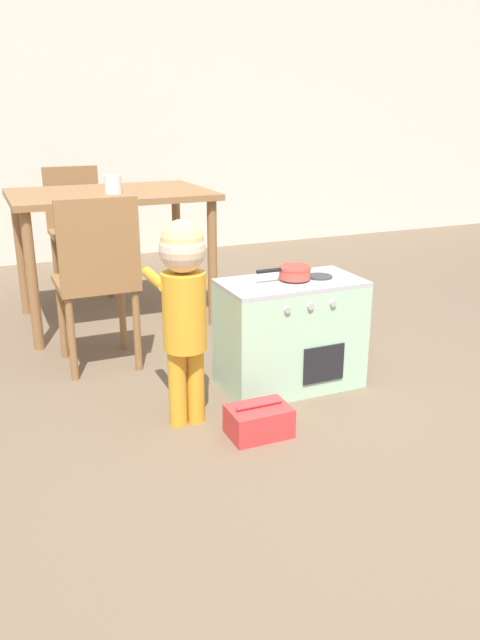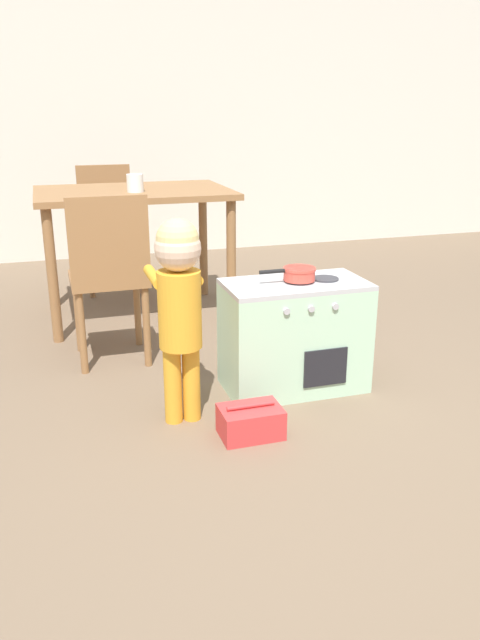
{
  "view_description": "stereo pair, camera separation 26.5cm",
  "coord_description": "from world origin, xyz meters",
  "px_view_note": "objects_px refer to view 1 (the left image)",
  "views": [
    {
      "loc": [
        -1.2,
        -1.57,
        1.24
      ],
      "look_at": [
        -0.2,
        0.74,
        0.38
      ],
      "focal_mm": 35.0,
      "sensor_mm": 36.0,
      "label": 1
    },
    {
      "loc": [
        -0.95,
        -1.67,
        1.24
      ],
      "look_at": [
        -0.2,
        0.74,
        0.38
      ],
      "focal_mm": 35.0,
      "sensor_mm": 36.0,
      "label": 2
    }
  ],
  "objects_px": {
    "toy_pot": "(294,271)",
    "child_figure": "(183,294)",
    "play_kitchen": "(290,334)",
    "dining_chair_near": "(97,278)",
    "toy_basket": "(259,421)",
    "cup_on_table": "(113,185)",
    "dining_table": "(111,210)",
    "dining_chair_far": "(77,226)"
  },
  "relations": [
    {
      "from": "toy_basket",
      "to": "dining_chair_near",
      "type": "relative_size",
      "value": 0.28
    },
    {
      "from": "play_kitchen",
      "to": "dining_chair_near",
      "type": "height_order",
      "value": "dining_chair_near"
    },
    {
      "from": "toy_pot",
      "to": "toy_basket",
      "type": "xyz_separation_m",
      "value": [
        -0.35,
        -0.38,
        -0.49
      ]
    },
    {
      "from": "cup_on_table",
      "to": "dining_chair_far",
      "type": "bearing_deg",
      "value": 96.37
    },
    {
      "from": "cup_on_table",
      "to": "dining_chair_near",
      "type": "bearing_deg",
      "value": -110.78
    },
    {
      "from": "toy_pot",
      "to": "child_figure",
      "type": "xyz_separation_m",
      "value": [
        -0.57,
        -0.16,
        0.01
      ]
    },
    {
      "from": "toy_pot",
      "to": "cup_on_table",
      "type": "xyz_separation_m",
      "value": [
        -0.54,
        1.17,
        0.28
      ]
    },
    {
      "from": "toy_pot",
      "to": "dining_table",
      "type": "relative_size",
      "value": 0.23
    },
    {
      "from": "play_kitchen",
      "to": "dining_chair_far",
      "type": "xyz_separation_m",
      "value": [
        -0.62,
        1.99,
        0.21
      ]
    },
    {
      "from": "play_kitchen",
      "to": "dining_chair_far",
      "type": "relative_size",
      "value": 0.74
    },
    {
      "from": "play_kitchen",
      "to": "cup_on_table",
      "type": "relative_size",
      "value": 6.29
    },
    {
      "from": "play_kitchen",
      "to": "child_figure",
      "type": "height_order",
      "value": "child_figure"
    },
    {
      "from": "play_kitchen",
      "to": "dining_table",
      "type": "bearing_deg",
      "value": 112.15
    },
    {
      "from": "child_figure",
      "to": "dining_table",
      "type": "distance_m",
      "value": 1.45
    },
    {
      "from": "play_kitchen",
      "to": "toy_pot",
      "type": "height_order",
      "value": "toy_pot"
    },
    {
      "from": "play_kitchen",
      "to": "toy_basket",
      "type": "relative_size",
      "value": 2.61
    },
    {
      "from": "dining_chair_near",
      "to": "cup_on_table",
      "type": "distance_m",
      "value": 0.76
    },
    {
      "from": "dining_table",
      "to": "dining_chair_near",
      "type": "bearing_deg",
      "value": -107.86
    },
    {
      "from": "toy_pot",
      "to": "cup_on_table",
      "type": "height_order",
      "value": "cup_on_table"
    },
    {
      "from": "play_kitchen",
      "to": "dining_table",
      "type": "relative_size",
      "value": 0.56
    },
    {
      "from": "dining_table",
      "to": "dining_chair_near",
      "type": "height_order",
      "value": "dining_chair_near"
    },
    {
      "from": "toy_pot",
      "to": "cup_on_table",
      "type": "distance_m",
      "value": 1.32
    },
    {
      "from": "dining_chair_far",
      "to": "cup_on_table",
      "type": "xyz_separation_m",
      "value": [
        0.09,
        -0.82,
        0.37
      ]
    },
    {
      "from": "toy_pot",
      "to": "toy_basket",
      "type": "distance_m",
      "value": 0.71
    },
    {
      "from": "dining_table",
      "to": "cup_on_table",
      "type": "bearing_deg",
      "value": -90.93
    },
    {
      "from": "toy_basket",
      "to": "cup_on_table",
      "type": "distance_m",
      "value": 1.74
    },
    {
      "from": "toy_basket",
      "to": "toy_pot",
      "type": "bearing_deg",
      "value": 47.68
    },
    {
      "from": "toy_pot",
      "to": "child_figure",
      "type": "height_order",
      "value": "child_figure"
    },
    {
      "from": "dining_chair_near",
      "to": "dining_chair_far",
      "type": "height_order",
      "value": "same"
    },
    {
      "from": "play_kitchen",
      "to": "dining_chair_near",
      "type": "distance_m",
      "value": 0.96
    },
    {
      "from": "toy_basket",
      "to": "dining_chair_far",
      "type": "bearing_deg",
      "value": 96.81
    },
    {
      "from": "toy_basket",
      "to": "cup_on_table",
      "type": "relative_size",
      "value": 2.41
    },
    {
      "from": "toy_basket",
      "to": "dining_chair_near",
      "type": "bearing_deg",
      "value": 114.87
    },
    {
      "from": "toy_pot",
      "to": "dining_table",
      "type": "height_order",
      "value": "dining_table"
    },
    {
      "from": "toy_basket",
      "to": "cup_on_table",
      "type": "height_order",
      "value": "cup_on_table"
    },
    {
      "from": "toy_pot",
      "to": "dining_chair_near",
      "type": "distance_m",
      "value": 0.95
    },
    {
      "from": "cup_on_table",
      "to": "toy_pot",
      "type": "bearing_deg",
      "value": -65.3
    },
    {
      "from": "child_figure",
      "to": "toy_basket",
      "type": "distance_m",
      "value": 0.59
    },
    {
      "from": "toy_basket",
      "to": "play_kitchen",
      "type": "bearing_deg",
      "value": 48.65
    },
    {
      "from": "dining_table",
      "to": "dining_chair_near",
      "type": "relative_size",
      "value": 1.31
    },
    {
      "from": "dining_chair_near",
      "to": "dining_chair_far",
      "type": "distance_m",
      "value": 1.45
    },
    {
      "from": "child_figure",
      "to": "dining_chair_near",
      "type": "relative_size",
      "value": 0.98
    }
  ]
}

